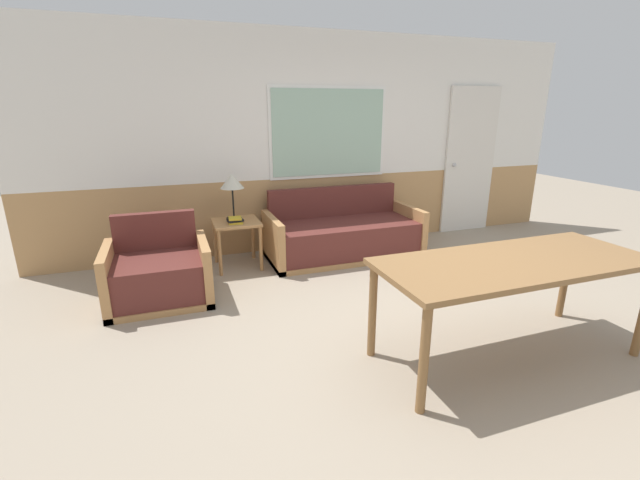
# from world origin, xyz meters

# --- Properties ---
(ground_plane) EXTENTS (16.00, 16.00, 0.00)m
(ground_plane) POSITION_xyz_m (0.00, 0.00, 0.00)
(ground_plane) COLOR gray
(wall_back) EXTENTS (7.20, 0.09, 2.70)m
(wall_back) POSITION_xyz_m (0.00, 2.63, 1.36)
(wall_back) COLOR tan
(wall_back) RESTS_ON ground_plane
(couch) EXTENTS (1.89, 0.85, 0.82)m
(couch) POSITION_xyz_m (0.05, 2.06, 0.26)
(couch) COLOR #B27F4C
(couch) RESTS_ON ground_plane
(armchair) EXTENTS (0.94, 0.78, 0.80)m
(armchair) POSITION_xyz_m (-2.12, 1.47, 0.26)
(armchair) COLOR #B27F4C
(armchair) RESTS_ON ground_plane
(side_table) EXTENTS (0.52, 0.52, 0.55)m
(side_table) POSITION_xyz_m (-1.26, 2.14, 0.46)
(side_table) COLOR #B27F4C
(side_table) RESTS_ON ground_plane
(table_lamp) EXTENTS (0.27, 0.27, 0.53)m
(table_lamp) POSITION_xyz_m (-1.26, 2.23, 0.97)
(table_lamp) COLOR black
(table_lamp) RESTS_ON side_table
(book_stack) EXTENTS (0.19, 0.17, 0.07)m
(book_stack) POSITION_xyz_m (-1.28, 2.04, 0.58)
(book_stack) COLOR gold
(book_stack) RESTS_ON side_table
(dining_table) EXTENTS (2.00, 0.80, 0.77)m
(dining_table) POSITION_xyz_m (0.31, -0.44, 0.69)
(dining_table) COLOR olive
(dining_table) RESTS_ON ground_plane
(entry_door) EXTENTS (0.83, 0.09, 2.09)m
(entry_door) POSITION_xyz_m (2.26, 2.57, 1.04)
(entry_door) COLOR silver
(entry_door) RESTS_ON ground_plane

